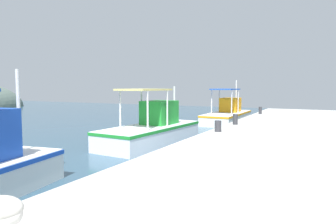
# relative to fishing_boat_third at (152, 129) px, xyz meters

# --- Properties ---
(fishing_boat_third) EXTENTS (6.04, 2.46, 2.69)m
(fishing_boat_third) POSITION_rel_fishing_boat_third_xyz_m (0.00, 0.00, 0.00)
(fishing_boat_third) COLOR white
(fishing_boat_third) RESTS_ON ground
(fishing_boat_fourth) EXTENTS (6.49, 2.13, 3.21)m
(fishing_boat_fourth) POSITION_rel_fishing_boat_third_xyz_m (9.94, -0.73, -0.05)
(fishing_boat_fourth) COLOR white
(fishing_boat_fourth) RESTS_ON ground
(mooring_bollard_second) EXTENTS (0.28, 0.28, 0.46)m
(mooring_bollard_second) POSITION_rel_fishing_boat_third_xyz_m (-0.16, -3.25, 0.36)
(mooring_bollard_second) COLOR #333338
(mooring_bollard_second) RESTS_ON quay_pier
(mooring_bollard_third) EXTENTS (0.24, 0.24, 0.52)m
(mooring_bollard_third) POSITION_rel_fishing_boat_third_xyz_m (2.56, -3.25, 0.39)
(mooring_bollard_third) COLOR #333338
(mooring_bollard_third) RESTS_ON quay_pier
(mooring_bollard_fourth) EXTENTS (0.22, 0.22, 0.50)m
(mooring_bollard_fourth) POSITION_rel_fishing_boat_third_xyz_m (9.11, -3.25, 0.38)
(mooring_bollard_fourth) COLOR #333338
(mooring_bollard_fourth) RESTS_ON quay_pier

